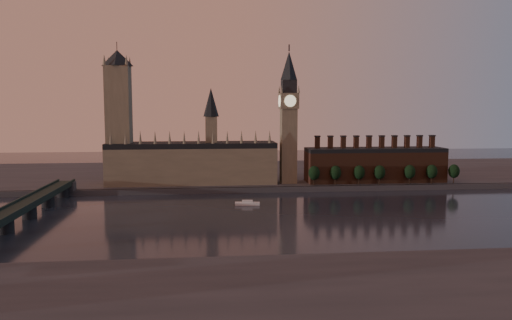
# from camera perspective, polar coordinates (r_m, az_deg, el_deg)

# --- Properties ---
(ground) EXTENTS (900.00, 900.00, 0.00)m
(ground) POSITION_cam_1_polar(r_m,az_deg,el_deg) (286.54, 5.34, -6.72)
(ground) COLOR black
(ground) RESTS_ON ground
(north_bank) EXTENTS (900.00, 182.00, 4.00)m
(north_bank) POSITION_cam_1_polar(r_m,az_deg,el_deg) (459.52, 1.07, -1.60)
(north_bank) COLOR #45454A
(north_bank) RESTS_ON ground
(palace_of_westminster) EXTENTS (130.00, 30.30, 74.00)m
(palace_of_westminster) POSITION_cam_1_polar(r_m,az_deg,el_deg) (391.38, -7.21, -0.09)
(palace_of_westminster) COLOR gray
(palace_of_westminster) RESTS_ON north_bank
(victoria_tower) EXTENTS (24.00, 24.00, 108.00)m
(victoria_tower) POSITION_cam_1_polar(r_m,az_deg,el_deg) (394.63, -15.42, 5.24)
(victoria_tower) COLOR gray
(victoria_tower) RESTS_ON north_bank
(big_ben) EXTENTS (15.00, 15.00, 107.00)m
(big_ben) POSITION_cam_1_polar(r_m,az_deg,el_deg) (389.52, 3.75, 5.10)
(big_ben) COLOR gray
(big_ben) RESTS_ON north_bank
(chimney_block) EXTENTS (110.00, 25.00, 37.00)m
(chimney_block) POSITION_cam_1_polar(r_m,az_deg,el_deg) (409.47, 13.42, -0.48)
(chimney_block) COLOR #533020
(chimney_block) RESTS_ON north_bank
(embankment_tree_0) EXTENTS (8.60, 8.60, 14.88)m
(embankment_tree_0) POSITION_cam_1_polar(r_m,az_deg,el_deg) (381.22, 6.66, -1.48)
(embankment_tree_0) COLOR black
(embankment_tree_0) RESTS_ON north_bank
(embankment_tree_1) EXTENTS (8.60, 8.60, 14.88)m
(embankment_tree_1) POSITION_cam_1_polar(r_m,az_deg,el_deg) (385.54, 9.07, -1.43)
(embankment_tree_1) COLOR black
(embankment_tree_1) RESTS_ON north_bank
(embankment_tree_2) EXTENTS (8.60, 8.60, 14.88)m
(embankment_tree_2) POSITION_cam_1_polar(r_m,az_deg,el_deg) (390.43, 11.71, -1.39)
(embankment_tree_2) COLOR black
(embankment_tree_2) RESTS_ON north_bank
(embankment_tree_3) EXTENTS (8.60, 8.60, 14.88)m
(embankment_tree_3) POSITION_cam_1_polar(r_m,az_deg,el_deg) (394.45, 13.94, -1.37)
(embankment_tree_3) COLOR black
(embankment_tree_3) RESTS_ON north_bank
(embankment_tree_4) EXTENTS (8.60, 8.60, 14.88)m
(embankment_tree_4) POSITION_cam_1_polar(r_m,az_deg,el_deg) (403.40, 17.16, -1.30)
(embankment_tree_4) COLOR black
(embankment_tree_4) RESTS_ON north_bank
(embankment_tree_5) EXTENTS (8.60, 8.60, 14.88)m
(embankment_tree_5) POSITION_cam_1_polar(r_m,az_deg,el_deg) (410.27, 19.44, -1.26)
(embankment_tree_5) COLOR black
(embankment_tree_5) RESTS_ON north_bank
(embankment_tree_6) EXTENTS (8.60, 8.60, 14.88)m
(embankment_tree_6) POSITION_cam_1_polar(r_m,az_deg,el_deg) (418.58, 21.68, -1.20)
(embankment_tree_6) COLOR black
(embankment_tree_6) RESTS_ON north_bank
(westminster_bridge) EXTENTS (14.00, 200.00, 11.55)m
(westminster_bridge) POSITION_cam_1_polar(r_m,az_deg,el_deg) (294.82, -25.74, -5.47)
(westminster_bridge) COLOR black
(westminster_bridge) RESTS_ON ground
(river_boat) EXTENTS (16.38, 6.32, 3.19)m
(river_boat) POSITION_cam_1_polar(r_m,az_deg,el_deg) (324.65, -0.99, -4.96)
(river_boat) COLOR silver
(river_boat) RESTS_ON ground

